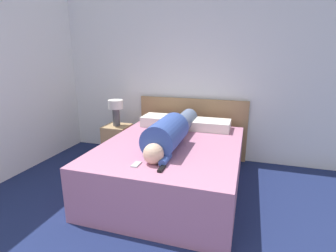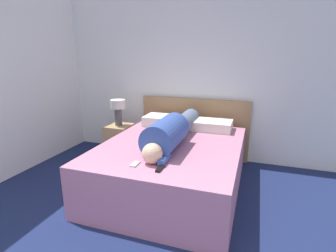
# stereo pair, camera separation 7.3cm
# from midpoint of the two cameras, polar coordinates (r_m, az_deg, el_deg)

# --- Properties ---
(wall_back) EXTENTS (5.22, 0.06, 2.60)m
(wall_back) POSITION_cam_midpoint_polar(r_m,az_deg,el_deg) (4.06, 3.81, 11.39)
(wall_back) COLOR white
(wall_back) RESTS_ON ground_plane
(bed) EXTENTS (1.56, 1.94, 0.57)m
(bed) POSITION_cam_midpoint_polar(r_m,az_deg,el_deg) (3.18, 0.13, -8.69)
(bed) COLOR #B2708E
(bed) RESTS_ON ground_plane
(headboard) EXTENTS (1.68, 0.04, 0.93)m
(headboard) POSITION_cam_midpoint_polar(r_m,az_deg,el_deg) (4.12, 4.67, -0.41)
(headboard) COLOR #A37A51
(headboard) RESTS_ON ground_plane
(nightstand) EXTENTS (0.36, 0.37, 0.53)m
(nightstand) POSITION_cam_midpoint_polar(r_m,az_deg,el_deg) (4.13, -11.40, -3.47)
(nightstand) COLOR tan
(nightstand) RESTS_ON ground_plane
(table_lamp) EXTENTS (0.22, 0.22, 0.39)m
(table_lamp) POSITION_cam_midpoint_polar(r_m,az_deg,el_deg) (4.00, -11.80, 3.74)
(table_lamp) COLOR #4C4C51
(table_lamp) RESTS_ON nightstand
(person_lying) EXTENTS (0.35, 1.63, 0.35)m
(person_lying) POSITION_cam_midpoint_polar(r_m,az_deg,el_deg) (3.02, 0.17, -1.13)
(person_lying) COLOR #DBB293
(person_lying) RESTS_ON bed
(pillow_near_headboard) EXTENTS (0.59, 0.37, 0.14)m
(pillow_near_headboard) POSITION_cam_midpoint_polar(r_m,az_deg,el_deg) (3.81, -1.57, 1.14)
(pillow_near_headboard) COLOR silver
(pillow_near_headboard) RESTS_ON bed
(pillow_second) EXTENTS (0.56, 0.37, 0.13)m
(pillow_second) POSITION_cam_midpoint_polar(r_m,az_deg,el_deg) (3.66, 8.45, 0.25)
(pillow_second) COLOR silver
(pillow_second) RESTS_ON bed
(tv_remote) EXTENTS (0.04, 0.15, 0.02)m
(tv_remote) POSITION_cam_midpoint_polar(r_m,az_deg,el_deg) (2.40, -2.24, -9.19)
(tv_remote) COLOR black
(tv_remote) RESTS_ON bed
(cell_phone) EXTENTS (0.06, 0.13, 0.01)m
(cell_phone) POSITION_cam_midpoint_polar(r_m,az_deg,el_deg) (2.52, -7.78, -8.28)
(cell_phone) COLOR #B2B7BC
(cell_phone) RESTS_ON bed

